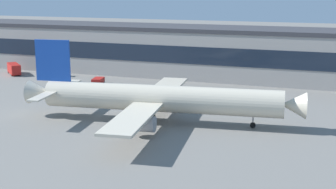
{
  "coord_description": "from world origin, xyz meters",
  "views": [
    {
      "loc": [
        47.09,
        -87.08,
        27.05
      ],
      "look_at": [
        13.24,
        5.78,
        5.0
      ],
      "focal_mm": 51.74,
      "sensor_mm": 36.0,
      "label": 1
    }
  ],
  "objects": [
    {
      "name": "ground_plane",
      "position": [
        0.0,
        0.0,
        0.0
      ],
      "size": [
        600.0,
        600.0,
        0.0
      ],
      "primitive_type": "plane",
      "color": "slate"
    },
    {
      "name": "terminal_building",
      "position": [
        0.0,
        54.85,
        7.65
      ],
      "size": [
        173.35,
        19.54,
        15.25
      ],
      "color": "#9E9993",
      "rests_on": "ground_plane"
    },
    {
      "name": "airliner",
      "position": [
        12.34,
        1.66,
        4.98
      ],
      "size": [
        57.55,
        49.4,
        16.34
      ],
      "color": "beige",
      "rests_on": "ground_plane"
    },
    {
      "name": "fuel_truck",
      "position": [
        -50.01,
        37.61,
        1.88
      ],
      "size": [
        8.07,
        7.75,
        3.35
      ],
      "color": "red",
      "rests_on": "ground_plane"
    },
    {
      "name": "pushback_tractor",
      "position": [
        -17.75,
        32.84,
        1.05
      ],
      "size": [
        3.53,
        5.23,
        1.75
      ],
      "color": "red",
      "rests_on": "ground_plane"
    },
    {
      "name": "baggage_tug",
      "position": [
        -34.03,
        39.63,
        1.09
      ],
      "size": [
        4.09,
        3.71,
        1.85
      ],
      "color": "white",
      "rests_on": "ground_plane"
    }
  ]
}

